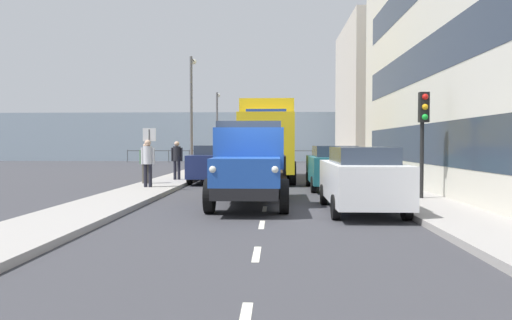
{
  "coord_description": "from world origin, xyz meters",
  "views": [
    {
      "loc": [
        -0.32,
        12.8,
        1.81
      ],
      "look_at": [
        0.78,
        -12.97,
        0.92
      ],
      "focal_mm": 33.44,
      "sensor_mm": 36.0,
      "label": 1
    }
  ],
  "objects": [
    {
      "name": "traffic_light_near",
      "position": [
        -4.75,
        -1.77,
        2.47
      ],
      "size": [
        0.28,
        0.41,
        3.2
      ],
      "color": "black",
      "rests_on": "sidewalk_left"
    },
    {
      "name": "sidewalk_left",
      "position": [
        -4.53,
        -11.53,
        0.07
      ],
      "size": [
        2.03,
        43.08,
        0.15
      ],
      "primitive_type": "cube",
      "color": "#9E9993",
      "rests_on": "ground_plane"
    },
    {
      "name": "car_navy_oppositeside_0",
      "position": [
        2.56,
        -9.14,
        0.9
      ],
      "size": [
        1.97,
        4.42,
        1.72
      ],
      "color": "navy",
      "rests_on": "ground_plane"
    },
    {
      "name": "truck_vintage_blue",
      "position": [
        0.44,
        -0.75,
        1.18
      ],
      "size": [
        2.17,
        5.64,
        2.43
      ],
      "color": "black",
      "rests_on": "ground_plane"
    },
    {
      "name": "pedestrian_near_railing",
      "position": [
        5.11,
        -6.78,
        1.13
      ],
      "size": [
        0.53,
        0.34,
        1.67
      ],
      "color": "#4C473D",
      "rests_on": "sidewalk_right"
    },
    {
      "name": "car_teal_kerbside_1",
      "position": [
        -2.56,
        -6.06,
        0.9
      ],
      "size": [
        1.93,
        4.4,
        1.72
      ],
      "color": "#1E6670",
      "rests_on": "ground_plane"
    },
    {
      "name": "car_red_oppositeside_1",
      "position": [
        2.56,
        -16.06,
        0.9
      ],
      "size": [
        1.95,
        4.09,
        1.72
      ],
      "color": "#B21E1E",
      "rests_on": "ground_plane"
    },
    {
      "name": "lamp_post_far",
      "position": [
        4.39,
        -25.12,
        3.61
      ],
      "size": [
        0.32,
        1.14,
        5.72
      ],
      "color": "#59595B",
      "rests_on": "sidewalk_right"
    },
    {
      "name": "sidewalk_right",
      "position": [
        4.53,
        -11.53,
        0.07
      ],
      "size": [
        2.03,
        43.08,
        0.15
      ],
      "primitive_type": "cube",
      "color": "#9E9993",
      "rests_on": "ground_plane"
    },
    {
      "name": "ground_plane",
      "position": [
        0.0,
        -11.53,
        0.0
      ],
      "size": [
        80.0,
        80.0,
        0.0
      ],
      "primitive_type": "plane",
      "color": "#38383D"
    },
    {
      "name": "building_far_block",
      "position": [
        -9.26,
        -24.22,
        5.42
      ],
      "size": [
        7.43,
        10.89,
        10.84
      ],
      "color": "beige",
      "rests_on": "ground_plane"
    },
    {
      "name": "pedestrian_couple_b",
      "position": [
        4.24,
        -8.87,
        1.19
      ],
      "size": [
        0.53,
        0.34,
        1.76
      ],
      "color": "black",
      "rests_on": "sidewalk_right"
    },
    {
      "name": "seawall_railing",
      "position": [
        -0.0,
        -32.47,
        0.92
      ],
      "size": [
        28.08,
        0.08,
        1.2
      ],
      "color": "#4C5156",
      "rests_on": "ground_plane"
    },
    {
      "name": "car_white_kerbside_near",
      "position": [
        -2.56,
        0.1,
        0.9
      ],
      "size": [
        1.85,
        4.51,
        1.72
      ],
      "color": "white",
      "rests_on": "ground_plane"
    },
    {
      "name": "sea_horizon",
      "position": [
        0.0,
        -36.07,
        2.5
      ],
      "size": [
        80.0,
        0.8,
        5.0
      ],
      "primitive_type": "cube",
      "color": "#8C9EAD",
      "rests_on": "ground_plane"
    },
    {
      "name": "lamp_post_promenade",
      "position": [
        4.57,
        -14.62,
        4.1
      ],
      "size": [
        0.32,
        1.14,
        6.66
      ],
      "color": "#59595B",
      "rests_on": "sidewalk_right"
    },
    {
      "name": "lorry_cargo_yellow",
      "position": [
        0.12,
        -10.72,
        2.08
      ],
      "size": [
        2.58,
        8.2,
        3.87
      ],
      "color": "gold",
      "rests_on": "ground_plane"
    },
    {
      "name": "street_sign",
      "position": [
        4.54,
        -5.27,
        1.68
      ],
      "size": [
        0.5,
        0.07,
        2.25
      ],
      "color": "#4C4C4C",
      "rests_on": "sidewalk_right"
    },
    {
      "name": "pedestrian_by_lamp",
      "position": [
        4.57,
        -5.12,
        1.22
      ],
      "size": [
        0.53,
        0.34,
        1.8
      ],
      "color": "black",
      "rests_on": "sidewalk_right"
    },
    {
      "name": "road_centreline_markings",
      "position": [
        0.0,
        -10.96,
        0.0
      ],
      "size": [
        0.12,
        38.87,
        0.01
      ],
      "color": "silver",
      "rests_on": "ground_plane"
    }
  ]
}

